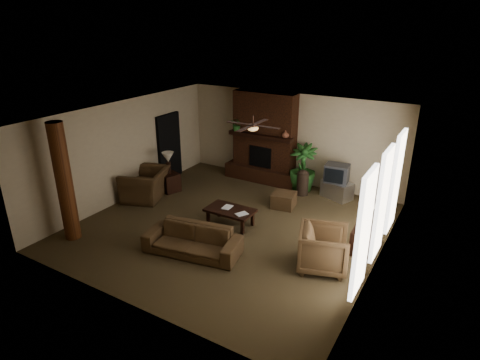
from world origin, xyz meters
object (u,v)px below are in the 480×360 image
Objects in this scene: armchair_right at (324,247)px; ottoman at (284,200)px; sofa at (192,236)px; lamp_left at (168,159)px; coffee_table at (230,211)px; log_column at (64,183)px; armchair_left at (145,180)px; tv_stand at (337,190)px; side_table_right at (363,242)px; floor_vase at (303,181)px; floor_plant at (302,177)px; side_table_left at (170,182)px; lamp_right at (366,213)px.

armchair_right is 1.66× the size of ottoman.
sofa is 3.26× the size of lamp_left.
ottoman is (0.71, 1.64, -0.17)m from coffee_table.
armchair_left is at bearing 91.51° from log_column.
ottoman is (3.59, 4.07, -1.20)m from log_column.
coffee_table is (-2.65, 0.64, -0.13)m from armchair_right.
tv_stand is 1.55× the size of side_table_right.
armchair_left is at bearing -178.11° from side_table_right.
floor_vase reaches higher than ottoman.
floor_plant is 2.58× the size of side_table_left.
coffee_table is at bearing 57.74° from armchair_right.
sofa is 2.82m from armchair_right.
sofa reaches higher than side_table_left.
tv_stand is 1.11m from floor_plant.
armchair_left is 2.01× the size of lamp_left.
side_table_right is (5.92, -0.54, 0.00)m from side_table_left.
lamp_right is (5.92, -0.60, 0.73)m from side_table_left.
lamp_left is at bearing -154.11° from floor_vase.
coffee_table is at bearing -18.56° from side_table_left.
log_column is at bearing 89.27° from armchair_right.
coffee_table is at bearing 65.27° from armchair_left.
log_column is 3.29× the size of tv_stand.
tv_stand is at bearing 49.27° from log_column.
side_table_right is 0.85× the size of lamp_right.
floor_plant is 2.19× the size of lamp_left.
side_table_right is at bearing 20.05° from sofa.
armchair_right reaches higher than sofa.
side_table_right is 0.73m from lamp_right.
sofa is at bearing -89.81° from tv_stand.
log_column is 2.14× the size of armchair_left.
tv_stand is 1.55× the size of side_table_left.
side_table_right is (3.24, 1.90, -0.14)m from sofa.
coffee_table is at bearing -173.58° from side_table_right.
side_table_left is at bearing 55.18° from armchair_right.
floor_vase is 3.95m from side_table_left.
floor_vase is 1.18× the size of lamp_left.
floor_plant is (3.63, 2.85, -0.17)m from armchair_left.
coffee_table is 3.47m from tv_stand.
lamp_left is at bearing 127.22° from sofa.
side_table_left is at bearing 161.44° from coffee_table.
log_column is at bearing -131.44° from ottoman.
sofa is at bearing -150.28° from lamp_right.
sofa is 3.54× the size of ottoman.
sofa is 3.27m from ottoman.
lamp_left is 1.00× the size of lamp_right.
armchair_right is at bearing 8.27° from sofa.
lamp_right reaches higher than ottoman.
armchair_left is 2.96m from coffee_table.
side_table_right is (3.22, 0.36, -0.10)m from coffee_table.
floor_plant is at bearing 31.90° from side_table_left.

